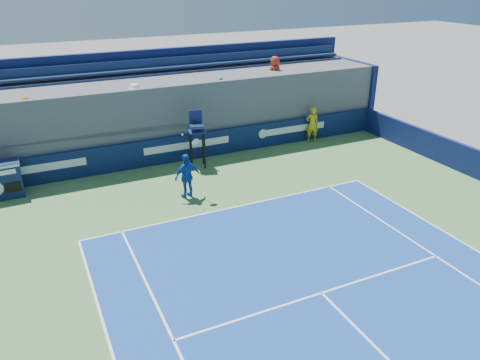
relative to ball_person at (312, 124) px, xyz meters
name	(u,v)px	position (x,y,z in m)	size (l,w,h in m)	color
ball_person	(312,124)	(0.00, 0.00, 0.00)	(0.65, 0.43, 1.78)	gold
back_hoarding	(187,147)	(-6.43, 0.34, -0.30)	(20.40, 0.21, 1.20)	#0B1941
match_clock	(3,179)	(-13.95, -0.39, -0.16)	(1.34, 0.76, 1.40)	#0E1C46
umpire_chair	(197,133)	(-6.29, -0.62, 0.63)	(0.84, 0.84, 2.48)	black
tennis_player	(187,176)	(-7.71, -3.34, -0.02)	(1.08, 0.63, 2.57)	#1342A1
stadium_seating	(172,109)	(-6.44, 2.38, 0.94)	(21.00, 4.05, 4.40)	#56565B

